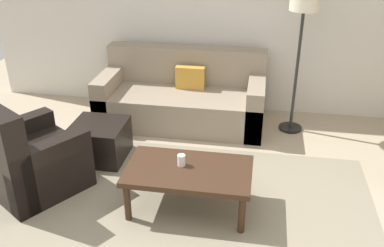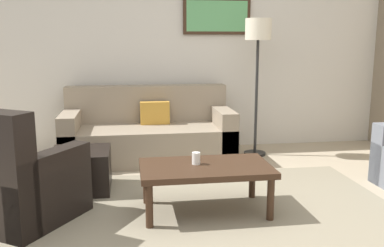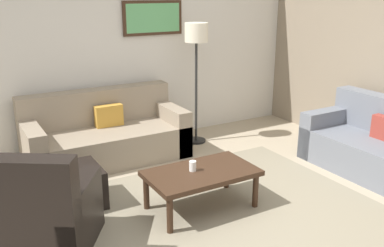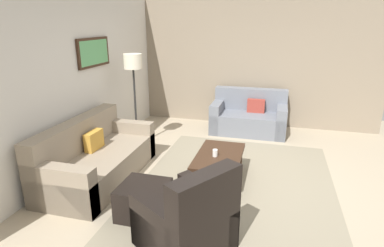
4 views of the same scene
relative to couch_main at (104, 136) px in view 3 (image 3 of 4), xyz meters
name	(u,v)px [view 3 (image 3 of 4)]	position (x,y,z in m)	size (l,w,h in m)	color
ground_plane	(208,222)	(0.30, -2.09, -0.30)	(8.00, 8.00, 0.00)	tan
rear_partition	(108,46)	(0.30, 0.51, 1.10)	(6.00, 0.12, 2.80)	silver
area_rug	(208,222)	(0.30, -2.09, -0.29)	(3.53, 2.73, 0.01)	gray
couch_main	(104,136)	(0.00, 0.00, 0.00)	(2.03, 0.93, 0.88)	gray
couch_loveseat	(374,146)	(2.76, -2.02, 0.00)	(0.87, 1.52, 0.88)	slate
armchair_leather	(41,220)	(-1.16, -1.80, 0.01)	(1.11, 1.11, 0.95)	black
ottoman	(74,187)	(-0.71, -1.10, -0.10)	(0.56, 0.56, 0.40)	black
coffee_table	(201,176)	(0.39, -1.81, 0.06)	(1.10, 0.64, 0.41)	#382316
cup	(193,166)	(0.32, -1.77, 0.17)	(0.07, 0.07, 0.10)	white
lamp_standing	(196,45)	(1.36, -0.07, 1.11)	(0.32, 0.32, 1.71)	black
framed_artwork	(153,18)	(0.95, 0.43, 1.46)	(0.89, 0.04, 0.47)	#382316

